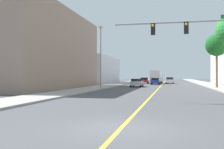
% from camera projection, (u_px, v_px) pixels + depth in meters
% --- Properties ---
extents(ground, '(192.00, 192.00, 0.00)m').
position_uv_depth(ground, '(161.00, 85.00, 50.83)').
color(ground, '#47474C').
extents(sidewalk_left, '(3.92, 168.00, 0.15)m').
position_uv_depth(sidewalk_left, '(114.00, 85.00, 52.86)').
color(sidewalk_left, '#9E9B93').
rests_on(sidewalk_left, ground).
extents(sidewalk_right, '(3.92, 168.00, 0.15)m').
position_uv_depth(sidewalk_right, '(213.00, 85.00, 48.81)').
color(sidewalk_right, '#9E9B93').
rests_on(sidewalk_right, ground).
extents(lane_marking_center, '(0.16, 144.00, 0.01)m').
position_uv_depth(lane_marking_center, '(161.00, 85.00, 50.83)').
color(lane_marking_center, yellow).
rests_on(lane_marking_center, ground).
extents(building_left_near, '(17.79, 27.18, 11.64)m').
position_uv_depth(building_left_near, '(18.00, 50.00, 41.35)').
color(building_left_near, gray).
rests_on(building_left_near, ground).
extents(building_left_far, '(10.96, 21.68, 6.50)m').
position_uv_depth(building_left_far, '(90.00, 70.00, 66.98)').
color(building_left_far, silver).
rests_on(building_left_far, ground).
extents(traffic_signal_mast, '(10.27, 0.36, 6.05)m').
position_uv_depth(traffic_signal_mast, '(211.00, 37.00, 18.76)').
color(traffic_signal_mast, gray).
rests_on(traffic_signal_mast, sidewalk_right).
extents(street_lamp, '(0.56, 0.28, 8.74)m').
position_uv_depth(street_lamp, '(101.00, 54.00, 37.56)').
color(street_lamp, gray).
rests_on(street_lamp, sidewalk_left).
extents(palm_far, '(3.32, 3.32, 7.96)m').
position_uv_depth(palm_far, '(217.00, 45.00, 39.29)').
color(palm_far, brown).
rests_on(palm_far, sidewalk_right).
extents(car_silver, '(1.85, 4.09, 1.38)m').
position_uv_depth(car_silver, '(137.00, 83.00, 44.53)').
color(car_silver, '#BCBCC1').
rests_on(car_silver, ground).
extents(car_blue, '(1.75, 4.58, 1.39)m').
position_uv_depth(car_blue, '(155.00, 81.00, 56.18)').
color(car_blue, '#1E389E').
rests_on(car_blue, ground).
extents(car_red, '(1.91, 4.06, 1.41)m').
position_uv_depth(car_red, '(144.00, 80.00, 62.45)').
color(car_red, red).
rests_on(car_red, ground).
extents(car_white, '(1.82, 3.90, 1.49)m').
position_uv_depth(car_white, '(170.00, 80.00, 61.26)').
color(car_white, white).
rests_on(car_white, ground).
extents(delivery_truck, '(2.69, 7.93, 3.07)m').
position_uv_depth(delivery_truck, '(156.00, 77.00, 65.20)').
color(delivery_truck, '#194799').
rests_on(delivery_truck, ground).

